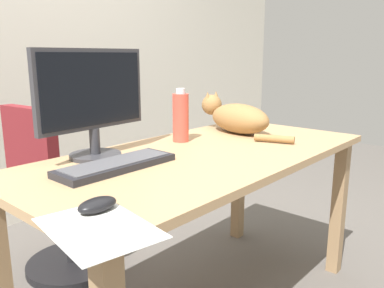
% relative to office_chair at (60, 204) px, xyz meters
% --- Properties ---
extents(back_wall, '(6.00, 0.04, 2.60)m').
position_rel_office_chair_xyz_m(back_wall, '(0.23, 0.81, 0.92)').
color(back_wall, beige).
rests_on(back_wall, ground_plane).
extents(desk, '(1.57, 0.75, 0.74)m').
position_rel_office_chair_xyz_m(desk, '(0.23, -0.76, 0.26)').
color(desk, tan).
rests_on(desk, ground_plane).
extents(office_chair, '(0.48, 0.48, 0.89)m').
position_rel_office_chair_xyz_m(office_chair, '(0.00, 0.00, 0.00)').
color(office_chair, black).
rests_on(office_chair, ground_plane).
extents(monitor, '(0.48, 0.20, 0.41)m').
position_rel_office_chair_xyz_m(monitor, '(-0.11, -0.50, 0.58)').
color(monitor, '#333338').
rests_on(monitor, desk).
extents(keyboard, '(0.44, 0.15, 0.03)m').
position_rel_office_chair_xyz_m(keyboard, '(-0.15, -0.68, 0.37)').
color(keyboard, '#232328').
rests_on(keyboard, desk).
extents(cat, '(0.25, 0.60, 0.20)m').
position_rel_office_chair_xyz_m(cat, '(0.66, -0.62, 0.44)').
color(cat, olive).
rests_on(cat, desk).
extents(computer_mouse, '(0.11, 0.06, 0.04)m').
position_rel_office_chair_xyz_m(computer_mouse, '(-0.43, -0.96, 0.37)').
color(computer_mouse, black).
rests_on(computer_mouse, desk).
extents(paper_sheet, '(0.26, 0.33, 0.00)m').
position_rel_office_chair_xyz_m(paper_sheet, '(-0.49, -1.04, 0.36)').
color(paper_sheet, white).
rests_on(paper_sheet, desk).
extents(water_bottle, '(0.07, 0.07, 0.24)m').
position_rel_office_chair_xyz_m(water_bottle, '(0.32, -0.55, 0.47)').
color(water_bottle, '#D84C3D').
rests_on(water_bottle, desk).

